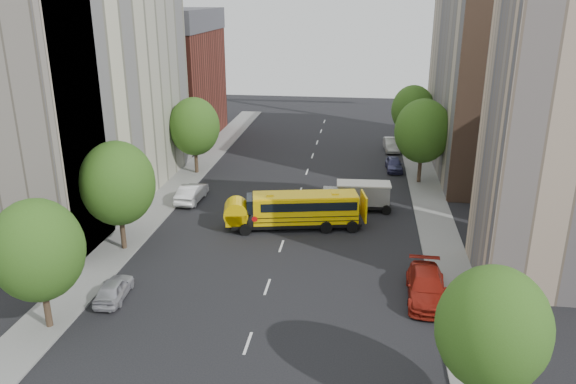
% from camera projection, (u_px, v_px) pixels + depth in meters
% --- Properties ---
extents(ground, '(120.00, 120.00, 0.00)m').
position_uv_depth(ground, '(285.00, 235.00, 42.30)').
color(ground, black).
rests_on(ground, ground).
extents(sidewalk_left, '(3.00, 80.00, 0.12)m').
position_uv_depth(sidewalk_left, '(161.00, 204.00, 48.41)').
color(sidewalk_left, slate).
rests_on(sidewalk_left, ground).
extents(sidewalk_right, '(3.00, 80.00, 0.12)m').
position_uv_depth(sidewalk_right, '(434.00, 217.00, 45.49)').
color(sidewalk_right, slate).
rests_on(sidewalk_right, ground).
extents(lane_markings, '(0.15, 64.00, 0.01)m').
position_uv_depth(lane_markings, '(300.00, 191.00, 51.63)').
color(lane_markings, silver).
rests_on(lane_markings, ground).
extents(building_left_cream, '(10.00, 26.00, 20.00)m').
position_uv_depth(building_left_cream, '(82.00, 85.00, 46.83)').
color(building_left_cream, beige).
rests_on(building_left_cream, ground).
extents(building_left_redbrick, '(10.00, 15.00, 13.00)m').
position_uv_depth(building_left_redbrick, '(171.00, 86.00, 68.55)').
color(building_left_redbrick, maroon).
rests_on(building_left_redbrick, ground).
extents(building_left_near, '(10.00, 7.00, 17.00)m').
position_uv_depth(building_left_near, '(10.00, 131.00, 37.53)').
color(building_left_near, tan).
rests_on(building_left_near, ground).
extents(building_right_far, '(10.00, 22.00, 18.00)m').
position_uv_depth(building_right_far, '(492.00, 81.00, 55.67)').
color(building_right_far, tan).
rests_on(building_right_far, ground).
extents(building_right_sidewall, '(10.10, 0.30, 18.00)m').
position_uv_depth(building_right_sidewall, '(520.00, 101.00, 45.40)').
color(building_right_sidewall, brown).
rests_on(building_right_sidewall, ground).
extents(street_tree_0, '(4.80, 4.80, 7.41)m').
position_uv_depth(street_tree_0, '(38.00, 250.00, 29.07)').
color(street_tree_0, '#38281C').
rests_on(street_tree_0, ground).
extents(street_tree_1, '(5.12, 5.12, 7.90)m').
position_uv_depth(street_tree_1, '(118.00, 183.00, 38.30)').
color(street_tree_1, '#38281C').
rests_on(street_tree_1, ground).
extents(street_tree_2, '(4.99, 4.99, 7.71)m').
position_uv_depth(street_tree_2, '(194.00, 127.00, 55.15)').
color(street_tree_2, '#38281C').
rests_on(street_tree_2, ground).
extents(street_tree_3, '(4.61, 4.61, 7.11)m').
position_uv_depth(street_tree_3, '(493.00, 329.00, 22.60)').
color(street_tree_3, '#38281C').
rests_on(street_tree_3, ground).
extents(street_tree_4, '(5.25, 5.25, 8.10)m').
position_uv_depth(street_tree_4, '(423.00, 131.00, 52.27)').
color(street_tree_4, '#38281C').
rests_on(street_tree_4, ground).
extents(street_tree_5, '(4.86, 4.86, 7.51)m').
position_uv_depth(street_tree_5, '(413.00, 110.00, 63.60)').
color(street_tree_5, '#38281C').
rests_on(street_tree_5, ground).
extents(school_bus, '(10.21, 4.19, 2.81)m').
position_uv_depth(school_bus, '(295.00, 209.00, 43.13)').
color(school_bus, black).
rests_on(school_bus, ground).
extents(safari_truck, '(5.63, 2.34, 2.37)m').
position_uv_depth(safari_truck, '(358.00, 195.00, 46.89)').
color(safari_truck, black).
rests_on(safari_truck, ground).
extents(parked_car_0, '(1.85, 3.90, 1.29)m').
position_uv_depth(parked_car_0, '(114.00, 289.00, 33.30)').
color(parked_car_0, '#A9A8AF').
rests_on(parked_car_0, ground).
extents(parked_car_1, '(1.79, 4.78, 1.56)m').
position_uv_depth(parked_car_1, '(192.00, 193.00, 48.93)').
color(parked_car_1, silver).
rests_on(parked_car_1, ground).
extents(parked_car_3, '(2.42, 5.60, 1.61)m').
position_uv_depth(parked_car_3, '(426.00, 287.00, 33.23)').
color(parked_car_3, maroon).
rests_on(parked_car_3, ground).
extents(parked_car_4, '(1.79, 4.03, 1.35)m').
position_uv_depth(parked_car_4, '(394.00, 164.00, 57.47)').
color(parked_car_4, '#383963').
rests_on(parked_car_4, ground).
extents(parked_car_5, '(1.87, 4.51, 1.45)m').
position_uv_depth(parked_car_5, '(391.00, 144.00, 64.71)').
color(parked_car_5, gray).
rests_on(parked_car_5, ground).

